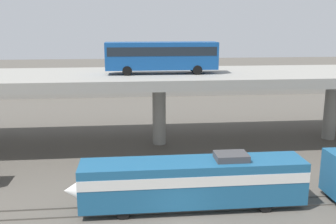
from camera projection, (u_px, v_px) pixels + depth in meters
name	position (u px, v px, depth m)	size (l,w,h in m)	color
rail_strip_near	(177.00, 212.00, 28.23)	(110.00, 0.12, 0.12)	#59544C
rail_strip_far	(175.00, 203.00, 29.59)	(110.00, 0.12, 0.12)	#59544C
train_locomotive	(182.00, 180.00, 28.47)	(17.73, 3.04, 4.18)	#1E5984
highway_overpass	(159.00, 80.00, 42.77)	(96.00, 12.52, 8.17)	gray
transit_bus_on_overpass	(162.00, 55.00, 41.41)	(12.00, 2.68, 3.40)	#14478C
pier_parking_lot	(146.00, 88.00, 78.23)	(76.83, 12.08, 1.20)	gray
parked_car_0	(193.00, 80.00, 79.81)	(4.50, 2.00, 1.50)	#B7B7BC
parked_car_1	(227.00, 82.00, 77.77)	(4.16, 1.96, 1.50)	black
parked_car_2	(102.00, 82.00, 77.23)	(4.32, 2.00, 1.50)	black
harbor_water	(142.00, 76.00, 100.66)	(140.00, 36.00, 0.01)	#385B7A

